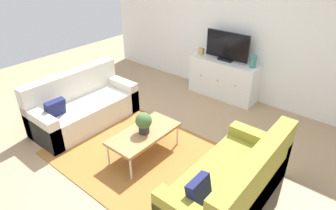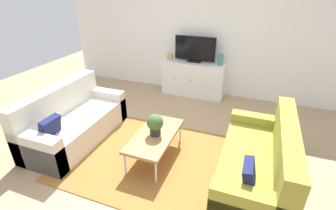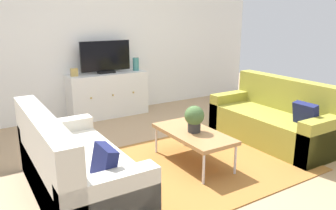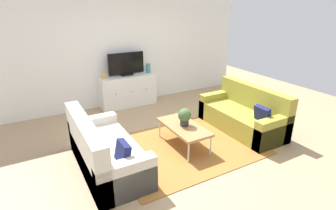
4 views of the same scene
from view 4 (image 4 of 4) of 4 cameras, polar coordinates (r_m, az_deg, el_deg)
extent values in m
plane|color=tan|center=(4.87, 2.60, -8.22)|extent=(10.00, 10.00, 0.00)
cube|color=white|center=(6.62, -9.18, 11.91)|extent=(6.40, 0.12, 2.70)
cube|color=#9E662D|center=(4.76, 3.57, -8.92)|extent=(2.50, 1.90, 0.01)
cube|color=beige|center=(4.21, -12.67, -10.61)|extent=(0.80, 1.74, 0.41)
cube|color=beige|center=(4.04, -17.02, -8.82)|extent=(0.20, 1.74, 0.86)
cube|color=beige|center=(4.85, -15.53, -5.50)|extent=(0.80, 0.18, 0.55)
cube|color=beige|center=(3.55, -8.81, -15.63)|extent=(0.80, 0.18, 0.55)
cube|color=#191E4C|center=(3.61, -9.69, -10.10)|extent=(0.16, 0.30, 0.31)
cube|color=olive|center=(5.48, 15.30, -3.09)|extent=(0.80, 1.74, 0.41)
cube|color=olive|center=(5.60, 17.73, -0.34)|extent=(0.20, 1.74, 0.86)
cube|color=olive|center=(5.98, 10.21, 0.15)|extent=(0.80, 0.18, 0.55)
cube|color=olive|center=(4.99, 21.60, -5.49)|extent=(0.80, 0.18, 0.55)
cube|color=#191E4C|center=(4.99, 19.53, -1.97)|extent=(0.16, 0.30, 0.31)
cube|color=#A37547|center=(4.63, 3.39, -4.65)|extent=(0.52, 1.05, 0.04)
cylinder|color=silver|center=(4.26, 4.40, -10.17)|extent=(0.03, 0.03, 0.35)
cylinder|color=silver|center=(4.49, 9.12, -8.64)|extent=(0.03, 0.03, 0.35)
cylinder|color=silver|center=(4.99, -1.81, -5.12)|extent=(0.03, 0.03, 0.35)
cylinder|color=silver|center=(5.19, 2.48, -4.06)|extent=(0.03, 0.03, 0.35)
cylinder|color=#2D2D2D|center=(4.60, 3.53, -3.78)|extent=(0.15, 0.15, 0.11)
sphere|color=#426033|center=(4.54, 3.57, -2.16)|extent=(0.23, 0.23, 0.23)
cube|color=white|center=(6.56, -8.55, 3.09)|extent=(1.35, 0.44, 0.75)
sphere|color=#B79338|center=(6.22, -11.03, 2.28)|extent=(0.03, 0.03, 0.03)
sphere|color=#B79338|center=(6.34, -7.80, 2.85)|extent=(0.03, 0.03, 0.03)
sphere|color=#B79338|center=(6.48, -4.70, 3.38)|extent=(0.03, 0.03, 0.03)
cube|color=black|center=(6.47, -8.80, 6.46)|extent=(0.28, 0.16, 0.04)
cube|color=black|center=(6.41, -8.94, 8.81)|extent=(0.87, 0.04, 0.50)
cylinder|color=teal|center=(6.64, -4.28, 7.86)|extent=(0.11, 0.11, 0.23)
cube|color=tan|center=(6.27, -13.51, 6.09)|extent=(0.11, 0.07, 0.13)
camera|label=1|loc=(4.82, 50.18, 17.86)|focal=30.98mm
camera|label=2|loc=(3.58, 48.05, 13.16)|focal=26.16mm
camera|label=3|loc=(0.87, -14.55, -30.82)|focal=35.63mm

